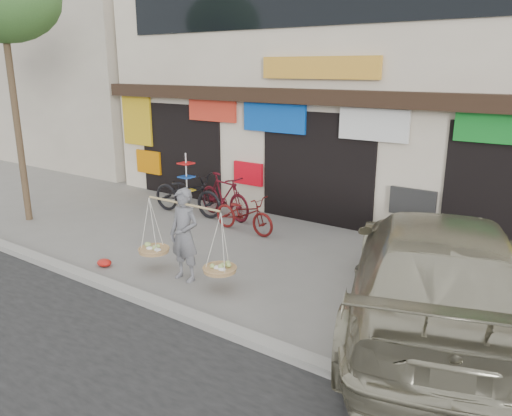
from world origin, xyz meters
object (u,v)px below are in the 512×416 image
Objects in this scene: bike_0 at (188,193)px; bike_1 at (224,196)px; street_tree at (1,0)px; bike_2 at (244,214)px; street_vendor at (184,238)px; display_rack at (187,185)px; suv at (438,273)px.

bike_0 is 1.13× the size of bike_1.
bike_2 is (5.02, 2.36, -4.73)m from street_tree.
street_vendor is 4.93m from display_rack.
street_tree is 6.75m from bike_1.
street_tree reaches higher than suv.
street_tree is at bearing 118.38° from bike_2.
street_vendor is (5.77, -0.42, -4.39)m from street_tree.
display_rack is (2.44, 3.21, -4.57)m from street_tree.
street_vendor is at bearing -141.50° from bike_0.
bike_0 reaches higher than bike_2.
street_vendor reaches higher than bike_2.
bike_0 is 1.43× the size of display_rack.
display_rack is (-2.58, 0.85, 0.16)m from bike_2.
suv is (4.17, 0.85, 0.08)m from street_vendor.
suv is at bearing 11.47° from street_vendor.
street_tree is at bearing 139.93° from bike_1.
street_vendor reaches higher than bike_1.
street_vendor is at bearing -47.36° from display_rack.
bike_2 is 0.26× the size of suv.
street_vendor is 1.15× the size of bike_1.
suv reaches higher than display_rack.
display_rack is (-1.48, 0.21, 0.03)m from bike_1.
suv reaches higher than bike_0.
bike_0 is 1.27× the size of bike_2.
suv is 4.31× the size of display_rack.
bike_1 is 1.28m from bike_2.
street_tree is 7.27m from street_vendor.
bike_2 is 1.13× the size of display_rack.
bike_1 is at bearing -76.28° from bike_0.
bike_0 is (-2.83, 3.11, -0.22)m from street_vendor.
street_vendor is 2.90m from bike_2.
display_rack reaches higher than bike_2.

